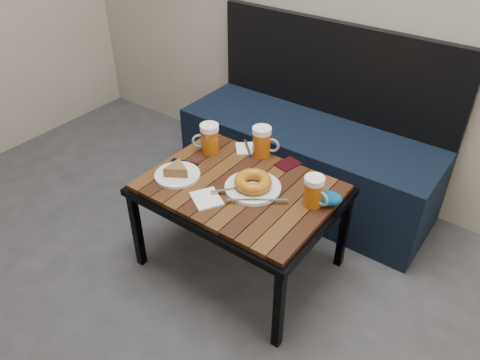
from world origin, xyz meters
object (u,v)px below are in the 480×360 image
Objects in this scene: beer_mug_centre at (262,141)px; passport_navy at (181,166)px; beer_mug_left at (209,138)px; plate_pie at (177,172)px; bench at (309,155)px; cafe_table at (240,193)px; plate_bagel at (253,184)px; knit_pouch at (327,198)px; beer_mug_right at (314,191)px; passport_burgundy at (288,164)px.

beer_mug_centre is 0.39m from passport_navy.
beer_mug_left is 0.25m from plate_pie.
bench is 0.50m from beer_mug_centre.
beer_mug_left is 0.71× the size of plate_pie.
plate_bagel is at bearing 7.50° from cafe_table.
beer_mug_centre is 0.42m from plate_pie.
knit_pouch reaches higher than cafe_table.
plate_pie is 1.63× the size of knit_pouch.
beer_mug_left is at bearing 93.92° from plate_pie.
plate_pie is (-0.58, -0.18, -0.04)m from beer_mug_right.
beer_mug_left reaches higher than plate_bagel.
beer_mug_right is (0.32, 0.07, 0.11)m from cafe_table.
bench reaches higher than passport_burgundy.
passport_navy is (-0.02, -0.18, -0.07)m from beer_mug_left.
cafe_table is 0.09m from plate_bagel.
passport_burgundy is (-0.23, 0.19, -0.06)m from beer_mug_right.
beer_mug_left is 0.25m from beer_mug_centre.
beer_mug_left is at bearing -170.94° from beer_mug_centre.
plate_bagel is (0.06, 0.01, 0.07)m from cafe_table.
beer_mug_centre reaches higher than plate_bagel.
beer_mug_centre is 0.45m from knit_pouch.
beer_mug_centre is at bearing 61.38° from plate_pie.
plate_bagel is 2.72× the size of passport_burgundy.
passport_burgundy is (0.36, 0.12, -0.07)m from beer_mug_left.
knit_pouch is (0.28, -0.15, 0.02)m from passport_burgundy.
beer_mug_centre is 0.48× the size of plate_bagel.
bench is at bearing 116.88° from passport_burgundy.
cafe_table is at bearing -163.03° from knit_pouch.
cafe_table is 0.31m from passport_navy.
cafe_table is 5.89× the size of beer_mug_left.
passport_navy is (-0.30, -0.05, 0.05)m from cafe_table.
beer_mug_right is (0.38, -0.19, -0.01)m from beer_mug_centre.
plate_pie is 1.85× the size of passport_burgundy.
plate_bagel is (0.33, 0.12, 0.01)m from plate_pie.
cafe_table is 7.70× the size of passport_burgundy.
plate_bagel is 2.26× the size of passport_navy.
plate_pie is at bearing -107.24° from bench.
plate_bagel is at bearing 120.46° from beer_mug_left.
beer_mug_left is at bearing 177.50° from knit_pouch.
beer_mug_centre is 1.09× the size of beer_mug_right.
bench is at bearing 91.73° from cafe_table.
cafe_table is 2.83× the size of plate_bagel.
bench reaches higher than cafe_table.
beer_mug_left is (-0.26, -0.54, 0.27)m from bench.
beer_mug_right is 0.65× the size of plate_pie.
beer_mug_right is 0.63m from passport_navy.
beer_mug_right is 1.06× the size of knit_pouch.
knit_pouch is (0.62, 0.22, 0.00)m from plate_pie.
beer_mug_left reaches higher than beer_mug_right.
beer_mug_left is 1.09× the size of passport_navy.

